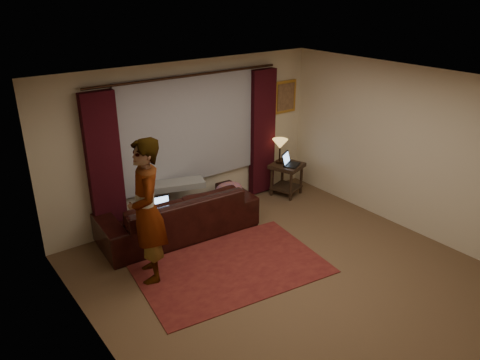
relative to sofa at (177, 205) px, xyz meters
name	(u,v)px	position (x,y,z in m)	size (l,w,h in m)	color
floor	(287,276)	(0.58, -1.92, -0.50)	(5.00, 5.00, 0.01)	brown
ceiling	(295,87)	(0.58, -1.92, 2.10)	(5.00, 5.00, 0.02)	silver
wall_back	(188,140)	(0.58, 0.58, 0.80)	(5.00, 0.02, 2.60)	beige
wall_left	(99,253)	(-1.92, -1.92, 0.80)	(0.02, 5.00, 2.60)	beige
wall_right	(409,150)	(3.08, -1.92, 0.80)	(0.02, 5.00, 2.60)	beige
sheer_curtain	(190,130)	(0.58, 0.52, 1.00)	(2.50, 0.05, 1.80)	#9F9EA5
drape_left	(105,169)	(-0.92, 0.47, 0.68)	(0.50, 0.14, 2.30)	#33090F
drape_right	(262,133)	(2.08, 0.47, 0.68)	(0.50, 0.14, 2.30)	#33090F
curtain_rod	(189,76)	(0.58, 0.47, 1.88)	(0.04, 0.04, 3.40)	black
picture_frame	(285,97)	(2.68, 0.55, 1.25)	(0.50, 0.04, 0.60)	gold
sofa	(177,205)	(0.00, 0.00, 0.00)	(2.47, 1.07, 1.00)	black
throw_blanket	(177,169)	(0.16, 0.24, 0.50)	(0.83, 0.33, 0.10)	gray
clothing_pile	(229,189)	(0.88, -0.16, 0.10)	(0.47, 0.36, 0.20)	#7E4A53
laptop_sofa	(161,208)	(-0.38, -0.19, 0.13)	(0.37, 0.40, 0.27)	black
area_rug	(231,267)	(0.09, -1.29, -0.49)	(2.56, 1.70, 0.01)	maroon
end_table	(286,179)	(2.39, 0.10, -0.19)	(0.53, 0.53, 0.61)	black
tiffany_lamp	(280,151)	(2.32, 0.24, 0.34)	(0.29, 0.29, 0.46)	olive
laptop_table	(292,159)	(2.41, 0.00, 0.23)	(0.32, 0.35, 0.23)	black
person	(147,212)	(-0.88, -0.81, 0.49)	(0.58, 0.58, 1.97)	gray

